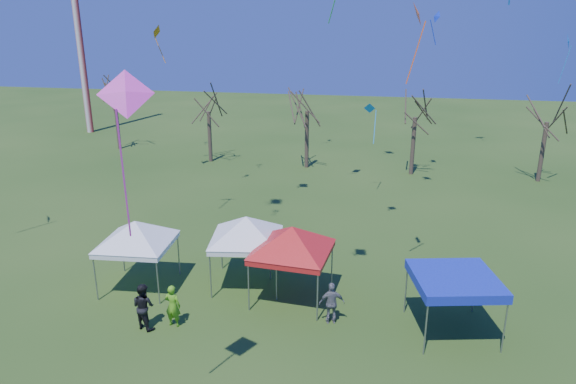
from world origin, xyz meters
name	(u,v)px	position (x,y,z in m)	size (l,w,h in m)	color
ground	(260,340)	(0.00, 0.00, 0.00)	(140.00, 140.00, 0.00)	#264716
radio_mast	(76,11)	(-28.00, 34.00, 12.50)	(0.70, 0.70, 25.00)	silver
tree_0	(113,79)	(-20.85, 27.38, 6.49)	(3.83, 3.83, 8.44)	#3D2D21
tree_1	(208,93)	(-10.77, 24.65, 5.79)	(3.42, 3.42, 7.54)	#3D2D21
tree_2	(307,90)	(-2.37, 24.38, 6.29)	(3.71, 3.71, 8.18)	#3D2D21
tree_3	(417,96)	(6.03, 24.04, 6.08)	(3.59, 3.59, 7.91)	#3D2D21
tree_4	(550,100)	(15.36, 24.00, 6.06)	(3.58, 3.58, 7.89)	#3D2D21
tent_white_west	(135,226)	(-6.27, 2.90, 2.94)	(4.12, 4.12, 3.65)	gray
tent_white_mid	(246,221)	(-1.64, 4.17, 3.02)	(4.19, 4.19, 3.75)	gray
tent_red	(292,232)	(0.59, 3.26, 3.09)	(4.33, 4.33, 3.83)	gray
tent_blue	(455,280)	(7.01, 2.01, 2.18)	(3.62, 3.62, 2.37)	gray
person_green	(173,306)	(-3.52, 0.26, 0.87)	(0.63, 0.42, 1.74)	#58A81B
person_dark	(143,306)	(-4.56, -0.10, 0.93)	(0.91, 0.71, 1.87)	black
person_grey	(332,303)	(2.48, 1.71, 0.86)	(1.01, 0.42, 1.72)	slate
kite_12	(568,42)	(15.59, 22.87, 10.07)	(0.61, 1.08, 3.29)	blue
kite_5	(126,95)	(-1.48, -5.44, 9.72)	(1.50, 1.31, 4.03)	#ED34BC
kite_19	(436,17)	(6.87, 22.67, 11.68)	(0.75, 0.91, 2.31)	#1534E8
kite_22	(370,110)	(2.87, 18.14, 5.88)	(0.83, 0.84, 2.67)	#1586E4
kite_13	(156,32)	(-12.22, 18.96, 10.70)	(0.76, 1.05, 2.68)	orange
kite_17	(418,16)	(5.05, 4.98, 11.52)	(0.59, 1.00, 3.04)	#FF5A0D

